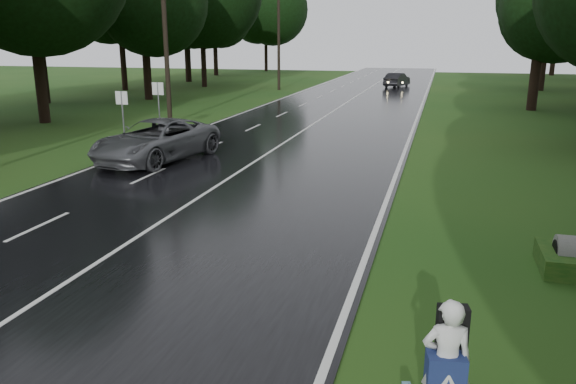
% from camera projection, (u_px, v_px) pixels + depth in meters
% --- Properties ---
extents(ground, '(160.00, 160.00, 0.00)m').
position_uv_depth(ground, '(93.00, 267.00, 12.49)').
color(ground, '#254715').
rests_on(ground, ground).
extents(road, '(12.00, 140.00, 0.04)m').
position_uv_depth(road, '(304.00, 130.00, 31.10)').
color(road, black).
rests_on(road, ground).
extents(lane_center, '(0.12, 140.00, 0.01)m').
position_uv_depth(lane_center, '(304.00, 130.00, 31.09)').
color(lane_center, silver).
rests_on(lane_center, road).
extents(grey_car, '(3.87, 6.44, 1.67)m').
position_uv_depth(grey_car, '(156.00, 140.00, 23.09)').
color(grey_car, '#4D4F53').
rests_on(grey_car, road).
extents(far_car, '(2.52, 4.63, 1.45)m').
position_uv_depth(far_car, '(397.00, 80.00, 58.61)').
color(far_car, black).
rests_on(far_car, road).
extents(hitchhiker, '(0.71, 0.66, 1.77)m').
position_uv_depth(hitchhiker, '(446.00, 366.00, 7.28)').
color(hitchhiker, silver).
rests_on(hitchhiker, ground).
extents(utility_pole_mid, '(1.80, 0.28, 9.54)m').
position_uv_depth(utility_pole_mid, '(170.00, 123.00, 33.87)').
color(utility_pole_mid, black).
rests_on(utility_pole_mid, ground).
extents(utility_pole_far, '(1.80, 0.28, 10.21)m').
position_uv_depth(utility_pole_far, '(279.00, 90.00, 55.86)').
color(utility_pole_far, black).
rests_on(utility_pole_far, ground).
extents(road_sign_a, '(0.61, 0.10, 2.56)m').
position_uv_depth(road_sign_a, '(125.00, 145.00, 26.78)').
color(road_sign_a, white).
rests_on(road_sign_a, ground).
extents(road_sign_b, '(0.65, 0.10, 2.71)m').
position_uv_depth(road_sign_b, '(161.00, 134.00, 30.08)').
color(road_sign_b, white).
rests_on(road_sign_b, ground).
extents(tree_left_d, '(10.00, 10.00, 15.63)m').
position_uv_depth(tree_left_d, '(45.00, 122.00, 34.09)').
color(tree_left_d, black).
rests_on(tree_left_d, ground).
extents(tree_left_e, '(8.64, 8.64, 13.50)m').
position_uv_depth(tree_left_e, '(149.00, 99.00, 47.01)').
color(tree_left_e, black).
rests_on(tree_left_e, ground).
extents(tree_left_f, '(10.20, 10.20, 15.94)m').
position_uv_depth(tree_left_f, '(205.00, 87.00, 59.44)').
color(tree_left_f, black).
rests_on(tree_left_f, ground).
extents(tree_right_e, '(7.99, 7.99, 12.48)m').
position_uv_depth(tree_right_e, '(531.00, 110.00, 39.97)').
color(tree_right_e, black).
rests_on(tree_right_e, ground).
extents(tree_right_f, '(9.89, 9.89, 15.45)m').
position_uv_depth(tree_right_f, '(541.00, 91.00, 55.05)').
color(tree_right_f, black).
rests_on(tree_right_f, ground).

